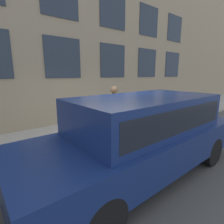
% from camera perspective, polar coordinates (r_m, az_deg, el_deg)
% --- Properties ---
extents(ground_plane, '(80.00, 80.00, 0.00)m').
position_cam_1_polar(ground_plane, '(5.35, -0.33, -11.91)').
color(ground_plane, '#514F4C').
extents(sidewalk, '(3.07, 60.00, 0.14)m').
position_cam_1_polar(sidewalk, '(6.51, -8.86, -6.92)').
color(sidewalk, '#B2ADA3').
rests_on(sidewalk, ground_plane).
extents(fire_hydrant, '(0.34, 0.45, 0.76)m').
position_cam_1_polar(fire_hydrant, '(5.95, -0.70, -3.93)').
color(fire_hydrant, gold).
rests_on(fire_hydrant, sidewalk).
extents(person, '(0.40, 0.26, 1.64)m').
position_cam_1_polar(person, '(6.28, 0.67, 2.50)').
color(person, '#998466').
rests_on(person, sidewalk).
extents(parked_truck_navy_near, '(1.92, 5.29, 1.73)m').
position_cam_1_polar(parked_truck_navy_near, '(3.89, 10.06, -5.87)').
color(parked_truck_navy_near, black).
rests_on(parked_truck_navy_near, ground_plane).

